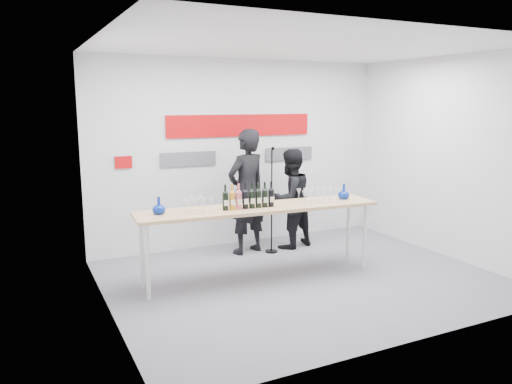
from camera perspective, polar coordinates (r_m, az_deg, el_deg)
ground at (r=6.78m, az=5.35°, el=-9.83°), size 5.00×5.00×0.00m
back_wall at (r=8.19m, az=-1.79°, el=4.48°), size 5.00×0.04×3.00m
signage at (r=8.11m, az=-2.07°, el=6.59°), size 3.38×0.02×0.79m
tasting_table at (r=6.56m, az=0.38°, el=-2.30°), size 3.28×0.88×0.97m
wine_bottles at (r=6.40m, az=-0.85°, el=-0.43°), size 0.71×0.13×0.33m
decanter_left at (r=6.20m, az=-11.05°, el=-1.51°), size 0.16×0.16×0.21m
decanter_right at (r=7.15m, az=10.00°, el=0.08°), size 0.16×0.16×0.21m
glasses_left at (r=6.25m, az=-6.85°, el=-1.45°), size 0.36×0.25×0.18m
glasses_right at (r=6.89m, az=7.08°, el=-0.35°), size 0.57×0.26×0.18m
presenter_left at (r=7.65m, az=-1.08°, el=0.02°), size 0.81×0.65×1.93m
presenter_right at (r=8.00m, az=3.93°, el=-0.76°), size 0.90×0.78×1.60m
mic_stand at (r=7.76m, az=1.80°, el=-3.29°), size 0.19×0.19×1.66m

